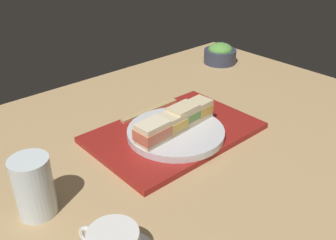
# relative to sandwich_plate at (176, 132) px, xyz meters

# --- Properties ---
(ground_plane) EXTENTS (1.40, 1.00, 0.03)m
(ground_plane) POSITION_rel_sandwich_plate_xyz_m (0.02, 0.01, -0.04)
(ground_plane) COLOR tan
(serving_tray) EXTENTS (0.41, 0.27, 0.01)m
(serving_tray) POSITION_rel_sandwich_plate_xyz_m (-0.02, -0.02, -0.02)
(serving_tray) COLOR maroon
(serving_tray) RESTS_ON ground_plane
(sandwich_plate) EXTENTS (0.24, 0.24, 0.02)m
(sandwich_plate) POSITION_rel_sandwich_plate_xyz_m (0.00, 0.00, 0.00)
(sandwich_plate) COLOR silver
(sandwich_plate) RESTS_ON serving_tray
(sandwich_nearmost) EXTENTS (0.08, 0.05, 0.05)m
(sandwich_nearmost) POSITION_rel_sandwich_plate_xyz_m (-0.08, -0.01, 0.03)
(sandwich_nearmost) COLOR beige
(sandwich_nearmost) RESTS_ON sandwich_plate
(sandwich_inner_near) EXTENTS (0.08, 0.06, 0.05)m
(sandwich_inner_near) POSITION_rel_sandwich_plate_xyz_m (-0.03, -0.00, 0.04)
(sandwich_inner_near) COLOR beige
(sandwich_inner_near) RESTS_ON sandwich_plate
(sandwich_inner_far) EXTENTS (0.08, 0.06, 0.05)m
(sandwich_inner_far) POSITION_rel_sandwich_plate_xyz_m (0.03, 0.00, 0.03)
(sandwich_inner_far) COLOR beige
(sandwich_inner_far) RESTS_ON sandwich_plate
(sandwich_farmost) EXTENTS (0.08, 0.06, 0.05)m
(sandwich_farmost) POSITION_rel_sandwich_plate_xyz_m (0.08, 0.01, 0.03)
(sandwich_farmost) COLOR beige
(sandwich_farmost) RESTS_ON sandwich_plate
(salad_bowl) EXTENTS (0.12, 0.12, 0.08)m
(salad_bowl) POSITION_rel_sandwich_plate_xyz_m (-0.50, -0.30, 0.01)
(salad_bowl) COLOR #33384C
(salad_bowl) RESTS_ON ground_plane
(chopsticks_pair) EXTENTS (0.19, 0.02, 0.01)m
(chopsticks_pair) POSITION_rel_sandwich_plate_xyz_m (-0.03, -0.14, -0.01)
(chopsticks_pair) COLOR tan
(chopsticks_pair) RESTS_ON serving_tray
(drinking_glass) EXTENTS (0.07, 0.07, 0.12)m
(drinking_glass) POSITION_rel_sandwich_plate_xyz_m (0.36, 0.01, 0.04)
(drinking_glass) COLOR silver
(drinking_glass) RESTS_ON ground_plane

